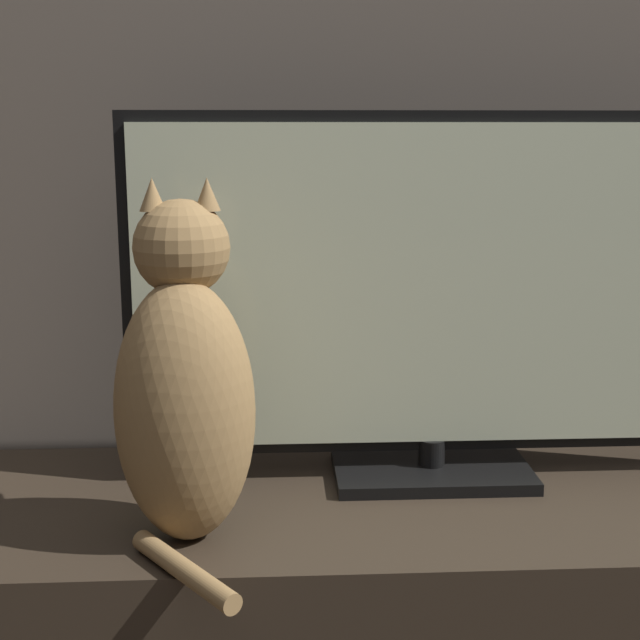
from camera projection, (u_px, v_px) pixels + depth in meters
The scene contains 3 objects.
tv_stand at pixel (350, 631), 1.45m from camera, with size 1.51×0.50×0.47m.
tv at pixel (435, 299), 1.43m from camera, with size 1.00×0.20×0.60m.
cat at pixel (185, 388), 1.23m from camera, with size 0.20×0.33×0.51m.
Camera 1 is at (-0.12, -0.38, 1.04)m, focal length 50.00 mm.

